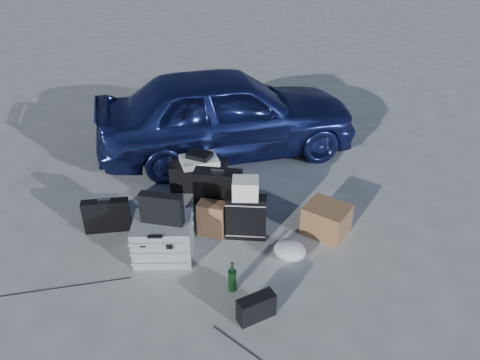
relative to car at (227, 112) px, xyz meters
name	(u,v)px	position (x,y,z in m)	size (l,w,h in m)	color
ground	(201,267)	(0.04, -2.50, -0.61)	(60.00, 60.00, 0.00)	beige
car	(227,112)	(0.00, 0.00, 0.00)	(1.45, 3.60, 1.23)	navy
pelican_case	(163,238)	(-0.36, -2.35, -0.40)	(0.58, 0.48, 0.42)	gray
laptop_bag	(162,209)	(-0.34, -2.35, -0.03)	(0.43, 0.11, 0.32)	black
briefcase	(107,216)	(-1.08, -2.01, -0.42)	(0.50, 0.11, 0.39)	black
suitcase_left	(218,198)	(0.12, -1.74, -0.27)	(0.52, 0.19, 0.68)	black
suitcase_right	(246,217)	(0.45, -1.96, -0.35)	(0.43, 0.16, 0.52)	black
white_carton	(245,188)	(0.45, -1.96, 0.01)	(0.27, 0.22, 0.22)	white
duffel_bag	(199,176)	(-0.23, -1.02, -0.44)	(0.71, 0.30, 0.35)	black
flat_box_white	(199,161)	(-0.22, -1.02, -0.22)	(0.45, 0.34, 0.08)	white
flat_box_black	(199,155)	(-0.21, -1.01, -0.15)	(0.29, 0.20, 0.06)	black
kraft_bag	(212,219)	(0.08, -1.95, -0.41)	(0.30, 0.18, 0.40)	#B0734C
cardboard_box	(327,220)	(1.33, -1.79, -0.44)	(0.45, 0.39, 0.34)	#9B6B43
plastic_bag	(290,250)	(0.94, -2.26, -0.52)	(0.34, 0.29, 0.19)	silver
messenger_bag	(256,308)	(0.65, -3.10, -0.49)	(0.34, 0.13, 0.24)	black
green_bottle	(232,277)	(0.40, -2.78, -0.46)	(0.08, 0.08, 0.32)	black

